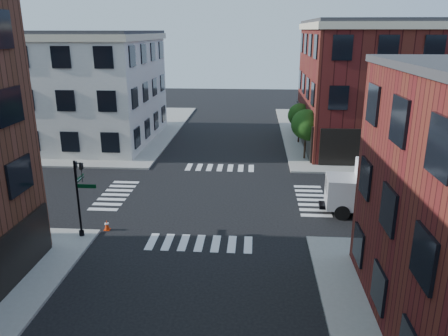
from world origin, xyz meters
TOP-DOWN VIEW (x-y plane):
  - ground at (0.00, 0.00)m, footprint 120.00×120.00m
  - sidewalk_ne at (21.00, 21.00)m, footprint 30.00×30.00m
  - sidewalk_nw at (-21.00, 21.00)m, footprint 30.00×30.00m
  - building_ne at (20.50, 16.00)m, footprint 25.00×16.00m
  - building_nw at (-19.00, 16.00)m, footprint 22.00×16.00m
  - tree_near at (7.56, 9.98)m, footprint 2.69×2.69m
  - tree_far at (7.56, 15.98)m, footprint 2.43×2.43m
  - signal_pole at (-6.72, -6.68)m, footprint 1.29×1.24m
  - box_truck at (11.54, -2.39)m, footprint 7.93×2.91m
  - traffic_cone at (-5.70, -5.70)m, footprint 0.35×0.35m

SIDE VIEW (x-z plane):
  - ground at x=0.00m, z-range 0.00..0.00m
  - sidewalk_ne at x=21.00m, z-range 0.00..0.15m
  - sidewalk_nw at x=-21.00m, z-range 0.00..0.15m
  - traffic_cone at x=-5.70m, z-range -0.01..0.62m
  - box_truck at x=11.54m, z-range 0.07..3.60m
  - signal_pole at x=-6.72m, z-range 0.56..5.16m
  - tree_far at x=7.56m, z-range 0.84..4.91m
  - tree_near at x=7.56m, z-range 0.91..5.41m
  - building_nw at x=-19.00m, z-range 0.00..11.00m
  - building_ne at x=20.50m, z-range 0.00..12.00m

